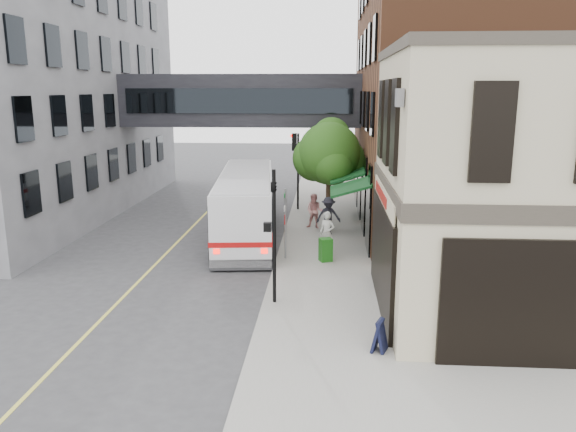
# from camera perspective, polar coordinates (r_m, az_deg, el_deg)

# --- Properties ---
(ground) EXTENTS (120.00, 120.00, 0.00)m
(ground) POSITION_cam_1_polar(r_m,az_deg,el_deg) (17.42, -3.34, -11.51)
(ground) COLOR #38383A
(ground) RESTS_ON ground
(sidewalk_main) EXTENTS (4.00, 60.00, 0.15)m
(sidewalk_main) POSITION_cam_1_polar(r_m,az_deg,el_deg) (30.58, 3.71, -0.65)
(sidewalk_main) COLOR gray
(sidewalk_main) RESTS_ON ground
(corner_building) EXTENTS (10.19, 8.12, 8.45)m
(corner_building) POSITION_cam_1_polar(r_m,az_deg,el_deg) (19.26, 24.90, 2.78)
(corner_building) COLOR #BDB190
(corner_building) RESTS_ON ground
(brick_building) EXTENTS (13.76, 18.00, 14.00)m
(brick_building) POSITION_cam_1_polar(r_m,az_deg,el_deg) (31.73, 18.79, 11.80)
(brick_building) COLOR #58301B
(brick_building) RESTS_ON ground
(skyway_bridge) EXTENTS (14.00, 3.18, 3.00)m
(skyway_bridge) POSITION_cam_1_polar(r_m,az_deg,el_deg) (34.13, -4.68, 11.63)
(skyway_bridge) COLOR black
(skyway_bridge) RESTS_ON ground
(traffic_signal_near) EXTENTS (0.44, 0.22, 4.60)m
(traffic_signal_near) POSITION_cam_1_polar(r_m,az_deg,el_deg) (18.31, -1.52, -0.42)
(traffic_signal_near) COLOR black
(traffic_signal_near) RESTS_ON sidewalk_main
(traffic_signal_far) EXTENTS (0.53, 0.28, 4.50)m
(traffic_signal_far) POSITION_cam_1_polar(r_m,az_deg,el_deg) (33.02, 0.79, 6.13)
(traffic_signal_far) COLOR black
(traffic_signal_far) RESTS_ON sidewalk_main
(street_sign_pole) EXTENTS (0.08, 0.75, 3.00)m
(street_sign_pole) POSITION_cam_1_polar(r_m,az_deg,el_deg) (23.40, -0.28, -0.13)
(street_sign_pole) COLOR gray
(street_sign_pole) RESTS_ON sidewalk_main
(street_tree) EXTENTS (3.80, 3.20, 5.60)m
(street_tree) POSITION_cam_1_polar(r_m,az_deg,el_deg) (29.14, 4.19, 6.34)
(street_tree) COLOR #382619
(street_tree) RESTS_ON sidewalk_main
(lane_marking) EXTENTS (0.12, 40.00, 0.01)m
(lane_marking) POSITION_cam_1_polar(r_m,az_deg,el_deg) (27.65, -11.03, -2.47)
(lane_marking) COLOR #D8CC4C
(lane_marking) RESTS_ON ground
(bus) EXTENTS (3.71, 11.67, 3.09)m
(bus) POSITION_cam_1_polar(r_m,az_deg,el_deg) (27.67, -4.28, 1.42)
(bus) COLOR white
(bus) RESTS_ON ground
(pedestrian_a) EXTENTS (0.81, 0.69, 1.89)m
(pedestrian_a) POSITION_cam_1_polar(r_m,az_deg,el_deg) (24.22, 3.98, -1.76)
(pedestrian_a) COLOR silver
(pedestrian_a) RESTS_ON sidewalk_main
(pedestrian_b) EXTENTS (1.00, 0.86, 1.79)m
(pedestrian_b) POSITION_cam_1_polar(r_m,az_deg,el_deg) (28.81, 2.71, 0.50)
(pedestrian_b) COLOR #D48D89
(pedestrian_b) RESTS_ON sidewalk_main
(pedestrian_c) EXTENTS (1.33, 0.95, 1.87)m
(pedestrian_c) POSITION_cam_1_polar(r_m,az_deg,el_deg) (27.61, 4.12, 0.03)
(pedestrian_c) COLOR black
(pedestrian_c) RESTS_ON sidewalk_main
(newspaper_box) EXTENTS (0.61, 0.58, 0.97)m
(newspaper_box) POSITION_cam_1_polar(r_m,az_deg,el_deg) (23.40, 3.85, -3.44)
(newspaper_box) COLOR #1A5F15
(newspaper_box) RESTS_ON sidewalk_main
(sandwich_board) EXTENTS (0.48, 0.58, 0.90)m
(sandwich_board) POSITION_cam_1_polar(r_m,az_deg,el_deg) (15.82, 9.29, -11.90)
(sandwich_board) COLOR black
(sandwich_board) RESTS_ON sidewalk_main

